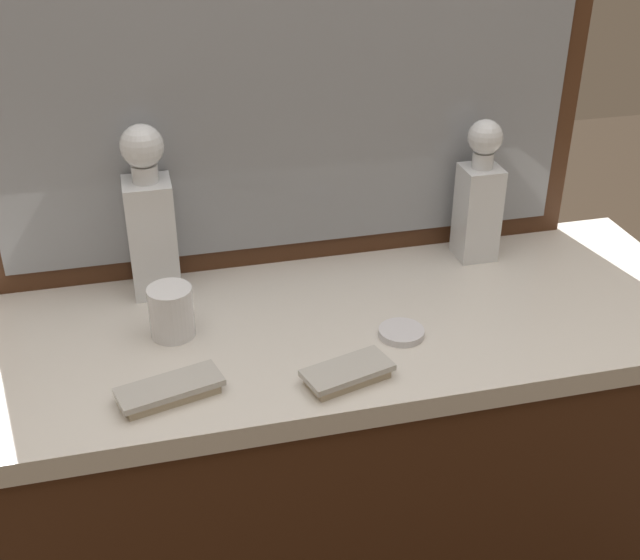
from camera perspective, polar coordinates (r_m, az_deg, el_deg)
The scene contains 8 objects.
dresser at distance 1.67m, azimuth 0.00°, elevation -14.71°, with size 1.40×0.50×0.82m.
dresser_mirror at distance 1.49m, azimuth -2.18°, elevation 11.86°, with size 1.13×0.03×0.61m.
crystal_decanter_rear at distance 1.48m, azimuth -11.63°, elevation 3.59°, with size 0.08×0.08×0.31m.
crystal_decanter_center at distance 1.60m, azimuth 10.91°, elevation 5.21°, with size 0.07×0.07×0.28m.
crystal_tumbler_center at distance 1.38m, azimuth -10.25°, elevation -2.33°, with size 0.07×0.07×0.09m.
silver_brush_far_left at distance 1.27m, azimuth 2.12°, elevation -6.46°, with size 0.15×0.10×0.02m.
silver_brush_left at distance 1.26m, azimuth -10.35°, elevation -7.52°, with size 0.17×0.10×0.02m.
porcelain_dish at distance 1.38m, azimuth 5.66°, elevation -3.64°, with size 0.08×0.08×0.01m.
Camera 1 is at (-0.28, -1.16, 1.59)m, focal length 46.17 mm.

